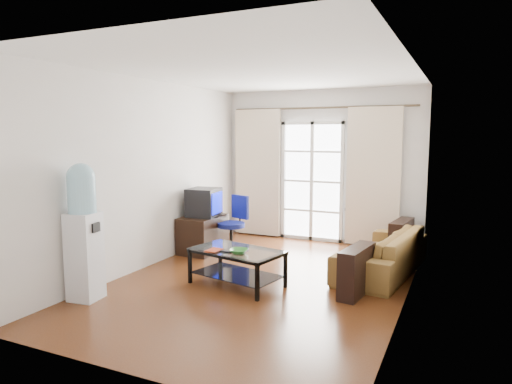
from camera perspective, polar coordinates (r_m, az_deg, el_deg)
floor at (r=6.12m, az=0.75°, el=-11.06°), size 5.20×5.20×0.00m
ceiling at (r=5.86m, az=0.80°, el=14.89°), size 5.20×5.20×0.00m
wall_back at (r=8.27m, az=8.14°, el=3.21°), size 3.60×0.02×2.70m
wall_front at (r=3.64m, az=-16.15°, el=-2.05°), size 3.60×0.02×2.70m
wall_left at (r=6.77m, az=-13.29°, el=2.21°), size 0.02×5.20×2.70m
wall_right at (r=5.37m, az=18.62°, el=0.77°), size 0.02×5.20×2.70m
french_door at (r=8.29m, az=7.00°, el=1.32°), size 1.16×0.06×2.15m
curtain_rod at (r=8.17m, az=8.07°, el=10.39°), size 3.30×0.04×0.04m
curtain_left at (r=8.59m, az=0.20°, el=2.42°), size 0.90×0.07×2.35m
curtain_right at (r=7.95m, az=14.45°, el=1.80°), size 0.90×0.07×2.35m
radiator at (r=8.12m, az=13.24°, el=-4.26°), size 0.64×0.12×0.64m
sofa at (r=6.62m, az=15.49°, el=-7.25°), size 2.21×1.30×0.59m
coffee_table at (r=5.87m, az=-2.40°, el=-8.78°), size 1.26×0.88×0.46m
bowl at (r=5.65m, az=-2.15°, el=-7.41°), size 0.30×0.30×0.05m
book at (r=5.82m, az=-5.96°, el=-7.18°), size 0.18×0.23×0.02m
remote at (r=5.71m, az=-3.78°, el=-7.47°), size 0.15×0.06×0.02m
tv_stand at (r=7.55m, az=-6.65°, el=-5.23°), size 0.55×0.81×0.59m
crt_tv at (r=7.46m, az=-6.68°, el=-1.28°), size 0.55×0.55×0.46m
task_chair at (r=7.50m, az=-2.95°, el=-5.47°), size 0.81×0.81×0.92m
water_cooler at (r=5.62m, az=-20.77°, el=-4.36°), size 0.37×0.36×1.59m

